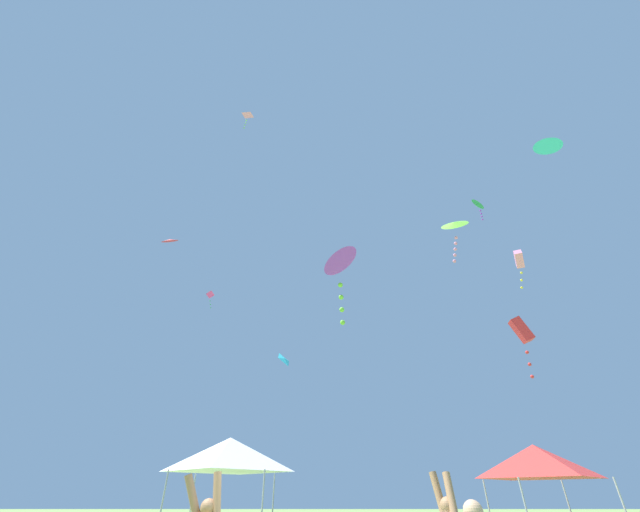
% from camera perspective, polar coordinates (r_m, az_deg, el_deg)
% --- Properties ---
extents(canopy_tent_red, '(3.06, 3.06, 3.28)m').
position_cam_1_polar(canopy_tent_red, '(15.64, 30.02, -25.59)').
color(canopy_tent_red, '#9E9EA3').
rests_on(canopy_tent_red, ground).
extents(canopy_tent_white, '(3.39, 3.39, 3.62)m').
position_cam_1_polar(canopy_tent_white, '(15.48, -14.09, -27.39)').
color(canopy_tent_white, '#9E9EA3').
rests_on(canopy_tent_white, ground).
extents(kite_purple_delta, '(1.46, 1.56, 2.73)m').
position_cam_1_polar(kite_purple_delta, '(13.09, 2.75, -0.89)').
color(kite_purple_delta, purple).
extents(kite_green_delta, '(1.46, 1.55, 2.64)m').
position_cam_1_polar(kite_green_delta, '(35.70, 22.90, 7.27)').
color(kite_green_delta, green).
extents(kite_pink_box, '(0.88, 1.21, 2.42)m').
position_cam_1_polar(kite_pink_box, '(25.94, 27.98, -0.61)').
color(kite_pink_box, pink).
extents(kite_pink_diamond, '(0.94, 0.92, 1.49)m').
position_cam_1_polar(kite_pink_diamond, '(30.50, -11.26, 20.41)').
color(kite_pink_diamond, pink).
extents(kite_lime_delta, '(1.47, 1.29, 2.53)m').
position_cam_1_polar(kite_lime_delta, '(18.09, 19.69, 4.42)').
color(kite_lime_delta, '#75D138').
extents(kite_red_box, '(1.09, 0.89, 3.25)m').
position_cam_1_polar(kite_red_box, '(23.72, 28.26, -10.18)').
color(kite_red_box, red).
extents(kite_red_delta, '(1.82, 1.73, 0.95)m').
position_cam_1_polar(kite_red_delta, '(37.41, -22.27, 2.32)').
color(kite_red_delta, red).
extents(kite_magenta_diamond, '(0.84, 0.98, 1.59)m').
position_cam_1_polar(kite_magenta_diamond, '(37.34, -16.71, -5.70)').
color(kite_magenta_diamond, '#D6389E').
extents(kite_cyan_diamond, '(1.13, 1.13, 0.92)m').
position_cam_1_polar(kite_cyan_diamond, '(27.98, -5.74, -15.44)').
color(kite_cyan_diamond, '#2DB7CC').
extents(kite_cyan_delta, '(1.55, 1.55, 0.43)m').
position_cam_1_polar(kite_cyan_delta, '(19.05, 31.33, 14.21)').
color(kite_cyan_delta, '#2DB7CC').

